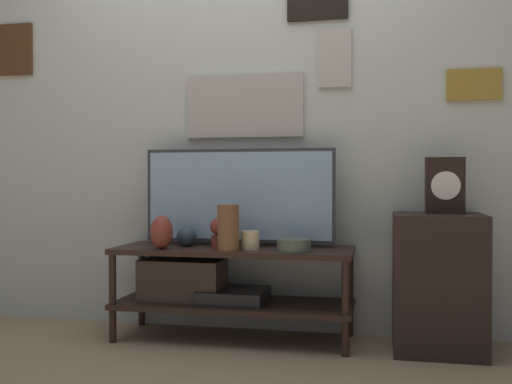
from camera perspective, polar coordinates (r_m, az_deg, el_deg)
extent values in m
plane|color=#997F60|center=(3.17, -3.38, -15.03)|extent=(12.00, 12.00, 0.00)
cube|color=beige|center=(3.61, -1.07, 8.54)|extent=(6.40, 0.06, 2.70)
cube|color=#B2ADA3|center=(3.57, -1.11, 8.20)|extent=(0.70, 0.02, 0.37)
cube|color=#B2BCC6|center=(3.56, -1.13, 8.21)|extent=(0.67, 0.01, 0.33)
cube|color=olive|center=(3.52, 20.03, 9.59)|extent=(0.29, 0.02, 0.17)
cube|color=#BCB299|center=(3.51, 20.04, 9.61)|extent=(0.25, 0.01, 0.13)
cube|color=#4C2D19|center=(4.23, -21.90, 12.47)|extent=(0.23, 0.02, 0.33)
cube|color=#BCB299|center=(4.23, -21.95, 12.48)|extent=(0.19, 0.01, 0.29)
cube|color=#B7B2A8|center=(3.53, 7.52, 12.53)|extent=(0.19, 0.02, 0.33)
cube|color=#2D2D33|center=(3.52, 7.51, 12.55)|extent=(0.15, 0.01, 0.30)
cube|color=black|center=(3.33, -2.16, -5.56)|extent=(1.32, 0.46, 0.03)
cube|color=black|center=(3.38, -2.15, -10.64)|extent=(1.32, 0.46, 0.03)
cylinder|color=black|center=(3.39, -13.50, -9.57)|extent=(0.04, 0.04, 0.51)
cylinder|color=black|center=(3.08, 8.52, -10.65)|extent=(0.04, 0.04, 0.51)
cylinder|color=black|center=(3.75, -10.84, -8.54)|extent=(0.04, 0.04, 0.51)
cylinder|color=black|center=(3.47, 8.93, -9.32)|extent=(0.04, 0.04, 0.51)
cube|color=black|center=(3.37, -2.15, -9.81)|extent=(0.36, 0.32, 0.07)
cube|color=#47382D|center=(3.44, -7.00, -8.26)|extent=(0.46, 0.25, 0.23)
cylinder|color=#333338|center=(3.51, -6.41, -4.82)|extent=(0.05, 0.05, 0.02)
cylinder|color=#333338|center=(3.37, 3.39, -5.06)|extent=(0.05, 0.05, 0.02)
cube|color=#333338|center=(3.41, -1.62, -0.34)|extent=(1.09, 0.04, 0.53)
cube|color=#8CB2D1|center=(3.39, -1.68, -0.35)|extent=(1.06, 0.01, 0.50)
cylinder|color=brown|center=(3.17, -2.66, -3.42)|extent=(0.11, 0.11, 0.24)
sphere|color=#2D4251|center=(3.40, -6.63, -4.22)|extent=(0.11, 0.11, 0.11)
ellipsoid|color=brown|center=(3.29, -8.97, -3.80)|extent=(0.12, 0.15, 0.18)
cylinder|color=#4C5647|center=(3.14, 3.62, -5.08)|extent=(0.18, 0.18, 0.07)
cylinder|color=beige|center=(3.22, -0.56, -4.61)|extent=(0.10, 0.10, 0.10)
cylinder|color=brown|center=(3.34, -3.53, -4.73)|extent=(0.09, 0.09, 0.07)
sphere|color=brown|center=(3.33, -3.53, -3.30)|extent=(0.10, 0.10, 0.10)
cube|color=black|center=(3.27, 16.94, -8.22)|extent=(0.45, 0.44, 0.71)
cube|color=black|center=(3.27, 17.53, 0.60)|extent=(0.20, 0.10, 0.29)
cylinder|color=white|center=(3.22, 17.63, 0.59)|extent=(0.15, 0.01, 0.15)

